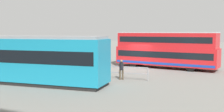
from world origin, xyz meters
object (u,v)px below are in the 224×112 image
at_px(pedestrian_crossing, 121,68).
at_px(info_sign, 63,56).
at_px(pedestrian_near_railing, 63,63).
at_px(tram_yellow, 17,58).
at_px(double_decker_bus, 166,50).

height_order(pedestrian_crossing, info_sign, info_sign).
height_order(pedestrian_near_railing, pedestrian_crossing, pedestrian_near_railing).
height_order(tram_yellow, pedestrian_crossing, tram_yellow).
height_order(double_decker_bus, info_sign, double_decker_bus).
bearing_deg(pedestrian_near_railing, pedestrian_crossing, 170.61).
relative_size(tram_yellow, pedestrian_near_railing, 8.52).
distance_m(double_decker_bus, info_sign, 10.88).
relative_size(double_decker_bus, pedestrian_near_railing, 6.45).
xyz_separation_m(pedestrian_near_railing, info_sign, (-0.55, 0.71, 0.67)).
distance_m(tram_yellow, pedestrian_crossing, 8.09).
distance_m(tram_yellow, pedestrian_near_railing, 5.33).
xyz_separation_m(tram_yellow, pedestrian_crossing, (-6.86, -4.19, -0.91)).
bearing_deg(pedestrian_near_railing, tram_yellow, 84.27).
bearing_deg(pedestrian_crossing, double_decker_bus, -101.94).
relative_size(tram_yellow, info_sign, 6.05).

